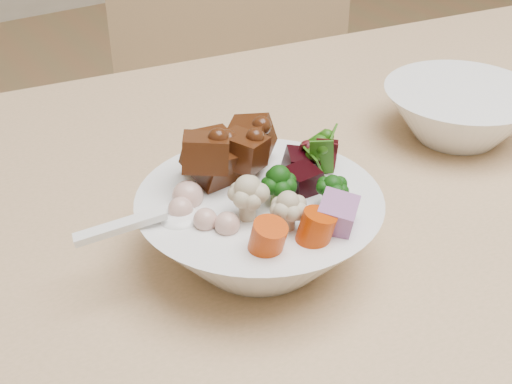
% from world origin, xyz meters
% --- Properties ---
extents(chair_far, '(0.57, 0.57, 0.93)m').
position_xyz_m(chair_far, '(-0.17, 0.77, 0.52)').
color(chair_far, tan).
rests_on(chair_far, ground).
extents(food_bowl, '(0.20, 0.20, 0.11)m').
position_xyz_m(food_bowl, '(-0.49, 0.21, 0.75)').
color(food_bowl, white).
rests_on(food_bowl, dining_table).
extents(soup_spoon, '(0.10, 0.05, 0.02)m').
position_xyz_m(soup_spoon, '(-0.56, 0.22, 0.77)').
color(soup_spoon, white).
rests_on(soup_spoon, food_bowl).
extents(side_bowl, '(0.16, 0.16, 0.05)m').
position_xyz_m(side_bowl, '(-0.20, 0.27, 0.74)').
color(side_bowl, white).
rests_on(side_bowl, dining_table).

